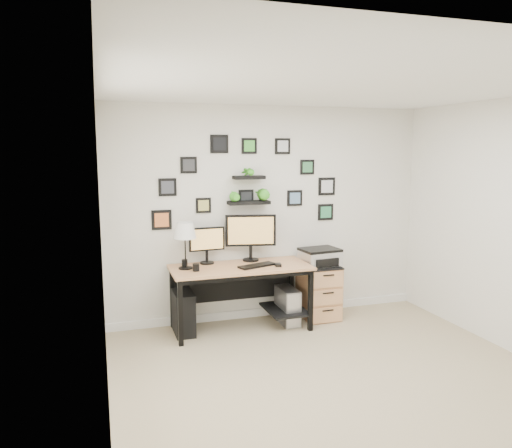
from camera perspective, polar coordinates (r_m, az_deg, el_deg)
name	(u,v)px	position (r m, az deg, el deg)	size (l,w,h in m)	color
room	(270,311)	(6.41, 1.60, -9.92)	(4.00, 4.00, 4.00)	tan
desk	(243,276)	(5.82, -1.53, -5.92)	(1.60, 0.70, 0.75)	tan
monitor_left	(207,243)	(5.84, -5.65, -2.12)	(0.42, 0.18, 0.43)	black
monitor_right	(251,234)	(5.95, -0.61, -1.11)	(0.60, 0.23, 0.56)	black
keyboard	(257,266)	(5.73, 0.12, -4.77)	(0.45, 0.14, 0.02)	black
mouse	(278,265)	(5.75, 2.55, -4.69)	(0.07, 0.10, 0.03)	black
table_lamp	(185,232)	(5.60, -8.13, -0.87)	(0.26, 0.26, 0.53)	black
mug	(196,267)	(5.55, -6.87, -4.95)	(0.07, 0.07, 0.08)	black
pen_cup	(185,263)	(5.76, -8.16, -4.45)	(0.07, 0.07, 0.09)	black
pc_tower_black	(183,312)	(5.84, -8.34, -9.91)	(0.21, 0.48, 0.48)	black
pc_tower_grey	(288,306)	(6.09, 3.64, -9.31)	(0.19, 0.44, 0.43)	gray
file_cabinet	(319,291)	(6.29, 7.20, -7.62)	(0.43, 0.53, 0.67)	tan
printer	(320,257)	(6.17, 7.31, -3.74)	(0.49, 0.41, 0.21)	silver
wall_decor	(249,185)	(5.96, -0.75, 4.44)	(2.31, 0.18, 1.09)	black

